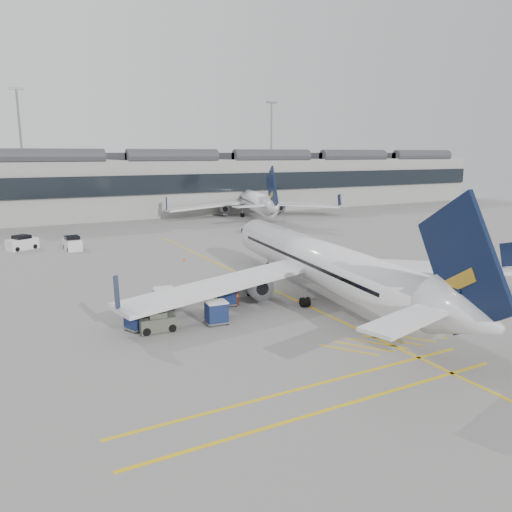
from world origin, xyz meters
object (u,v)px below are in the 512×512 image
baggage_cart_a (216,312)px  pushback_tug (157,322)px  ramp_agent_b (234,294)px  airliner_main (322,263)px  belt_loader (230,290)px  ramp_agent_a (251,285)px

baggage_cart_a → pushback_tug: size_ratio=0.66×
baggage_cart_a → ramp_agent_b: size_ratio=0.93×
pushback_tug → ramp_agent_b: bearing=24.1°
airliner_main → baggage_cart_a: 11.06m
belt_loader → ramp_agent_a: size_ratio=2.51×
belt_loader → ramp_agent_a: belt_loader is taller
airliner_main → ramp_agent_b: 8.02m
airliner_main → baggage_cart_a: (-10.69, -1.85, -2.15)m
baggage_cart_a → ramp_agent_b: ramp_agent_b is taller
ramp_agent_b → pushback_tug: size_ratio=0.72×
ramp_agent_b → pushback_tug: 7.93m
baggage_cart_a → belt_loader: bearing=62.0°
belt_loader → ramp_agent_b: (-0.77, -2.56, 0.37)m
belt_loader → pushback_tug: bearing=-146.7°
airliner_main → pushback_tug: size_ratio=15.06×
baggage_cart_a → ramp_agent_a: (5.65, 5.40, 0.01)m
baggage_cart_a → ramp_agent_b: 4.65m
airliner_main → belt_loader: airliner_main is taller
ramp_agent_b → ramp_agent_a: bearing=-146.8°
ramp_agent_b → airliner_main: bearing=163.5°
pushback_tug → baggage_cart_a: bearing=-5.1°
airliner_main → belt_loader: bearing=155.8°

